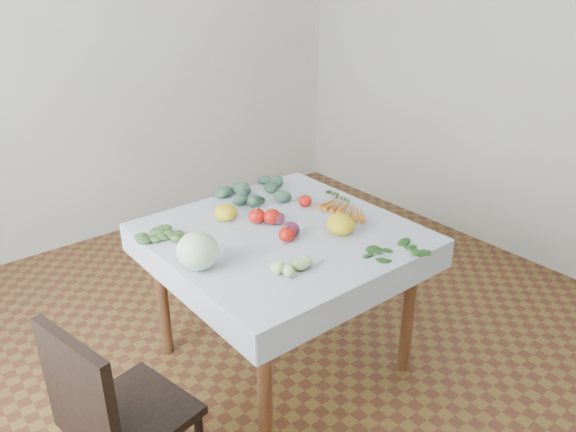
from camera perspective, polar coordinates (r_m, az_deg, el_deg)
name	(u,v)px	position (r m, az deg, el deg)	size (l,w,h in m)	color
ground	(283,359)	(3.06, -0.52, -14.36)	(4.00, 4.00, 0.00)	brown
back_wall	(99,50)	(4.16, -18.68, 15.66)	(4.00, 0.04, 2.70)	white
table	(282,251)	(2.69, -0.57, -3.54)	(1.00, 1.00, 0.75)	brown
tablecloth	(282,232)	(2.64, -0.58, -1.65)	(1.12, 1.12, 0.01)	silver
chair	(110,411)	(2.16, -17.60, -18.40)	(0.46, 0.46, 0.86)	black
cabbage	(198,251)	(2.33, -9.15, -3.54)	(0.18, 0.18, 0.16)	silver
tomato_a	(272,217)	(2.70, -1.64, -0.06)	(0.08, 0.08, 0.07)	red
tomato_b	(257,216)	(2.72, -3.18, 0.01)	(0.08, 0.08, 0.07)	red
tomato_c	(287,234)	(2.54, -0.13, -1.88)	(0.08, 0.08, 0.07)	red
tomato_d	(305,201)	(2.89, 1.75, 1.54)	(0.07, 0.07, 0.06)	red
heirloom_back	(225,212)	(2.76, -6.38, 0.38)	(0.11, 0.11, 0.08)	yellow
heirloom_front	(341,224)	(2.62, 5.38, -0.84)	(0.14, 0.14, 0.09)	yellow
onion_a	(290,230)	(2.57, 0.23, -1.41)	(0.09, 0.09, 0.08)	#541837
onion_b	(278,218)	(2.71, -1.01, -0.22)	(0.07, 0.07, 0.06)	#541837
tomatillo_cluster	(292,264)	(2.32, 0.44, -4.92)	(0.15, 0.13, 0.05)	#B5D87C
carrot_bunch	(345,208)	(2.87, 5.83, 0.85)	(0.19, 0.32, 0.03)	orange
kale_bunch	(257,192)	(3.02, -3.17, 2.43)	(0.32, 0.32, 0.05)	#3E664B
basil_bunch	(393,254)	(2.48, 10.59, -3.79)	(0.27, 0.20, 0.01)	#204F18
dill_bunch	(166,238)	(2.62, -12.26, -2.15)	(0.26, 0.22, 0.03)	#406D32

